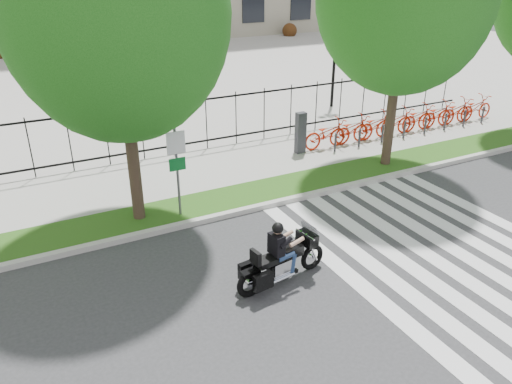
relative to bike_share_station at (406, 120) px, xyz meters
name	(u,v)px	position (x,y,z in m)	size (l,w,h in m)	color
ground	(269,309)	(-10.21, -7.20, -0.68)	(120.00, 120.00, 0.00)	#323234
curb	(197,222)	(-10.21, -3.10, -0.61)	(60.00, 0.20, 0.15)	#B8B6AD
grass_verge	(186,209)	(-10.21, -2.25, -0.61)	(60.00, 1.50, 0.15)	#245214
sidewalk	(160,178)	(-10.21, 0.25, -0.61)	(60.00, 3.50, 0.15)	#ABA9A0
plaza	(73,76)	(-10.21, 17.80, -0.63)	(80.00, 34.00, 0.10)	#ABA9A0
crosswalk_stripes	(440,252)	(-5.39, -7.20, -0.68)	(5.70, 8.00, 0.01)	silver
iron_fence	(142,132)	(-10.21, 2.00, 0.47)	(30.00, 0.06, 2.00)	black
lamp_post_right	(336,40)	(-0.21, 4.80, 2.52)	(1.06, 0.70, 4.25)	black
street_tree_1	(117,12)	(-11.57, -2.25, 4.78)	(5.31, 5.31, 8.38)	#34261C
bike_share_station	(406,120)	(0.00, 0.00, 0.00)	(10.08, 0.89, 1.50)	#2D2D33
sign_pole_regulatory	(177,161)	(-10.51, -2.62, 1.06)	(0.50, 0.09, 2.50)	#59595B
motorcycle_rider	(282,258)	(-9.51, -6.48, -0.06)	(2.40, 0.86, 1.86)	black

